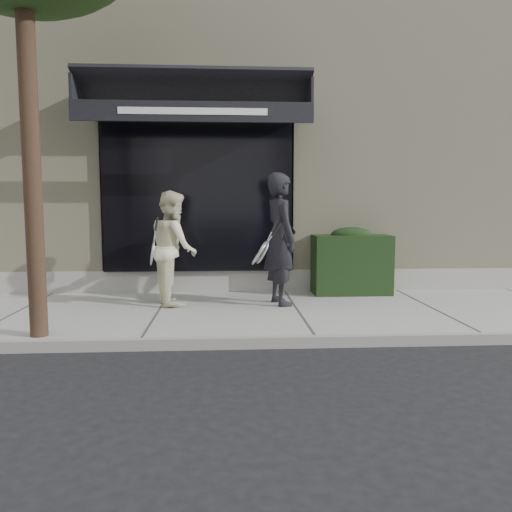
{
  "coord_description": "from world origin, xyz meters",
  "views": [
    {
      "loc": [
        -1.03,
        -7.1,
        1.64
      ],
      "look_at": [
        -0.56,
        0.6,
        0.84
      ],
      "focal_mm": 35.0,
      "sensor_mm": 36.0,
      "label": 1
    }
  ],
  "objects": [
    {
      "name": "sidewalk",
      "position": [
        0.0,
        0.0,
        0.06
      ],
      "size": [
        20.0,
        3.0,
        0.12
      ],
      "primitive_type": "cube",
      "color": "#999893",
      "rests_on": "ground"
    },
    {
      "name": "pedestrian_back",
      "position": [
        -1.83,
        0.51,
        0.98
      ],
      "size": [
        0.86,
        0.99,
        1.72
      ],
      "color": "beige",
      "rests_on": "sidewalk"
    },
    {
      "name": "building_facade",
      "position": [
        -0.01,
        4.96,
        2.74
      ],
      "size": [
        14.3,
        8.04,
        5.64
      ],
      "color": "beige",
      "rests_on": "ground"
    },
    {
      "name": "ground",
      "position": [
        0.0,
        0.0,
        0.0
      ],
      "size": [
        80.0,
        80.0,
        0.0
      ],
      "primitive_type": "plane",
      "color": "black",
      "rests_on": "ground"
    },
    {
      "name": "curb",
      "position": [
        0.0,
        -1.55,
        0.07
      ],
      "size": [
        20.0,
        0.1,
        0.14
      ],
      "primitive_type": "cube",
      "color": "gray",
      "rests_on": "ground"
    },
    {
      "name": "pedestrian_front",
      "position": [
        -0.21,
        0.38,
        1.12
      ],
      "size": [
        0.8,
        0.99,
        1.99
      ],
      "color": "black",
      "rests_on": "sidewalk"
    },
    {
      "name": "hedge",
      "position": [
        1.1,
        1.25,
        0.66
      ],
      "size": [
        1.3,
        0.7,
        1.14
      ],
      "color": "black",
      "rests_on": "sidewalk"
    }
  ]
}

